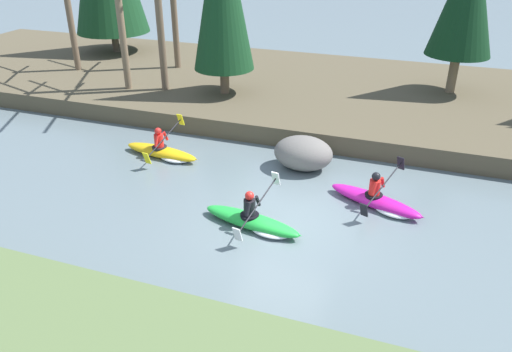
{
  "coord_description": "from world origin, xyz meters",
  "views": [
    {
      "loc": [
        3.0,
        -10.49,
        7.0
      ],
      "look_at": [
        -1.14,
        1.18,
        0.55
      ],
      "focal_mm": 35.0,
      "sensor_mm": 36.0,
      "label": 1
    }
  ],
  "objects_px": {
    "kayaker_lead": "(379,201)",
    "kayaker_middle": "(255,221)",
    "boulder_midstream": "(303,153)",
    "kayaker_trailing": "(164,152)"
  },
  "relations": [
    {
      "from": "kayaker_middle",
      "to": "boulder_midstream",
      "type": "xyz_separation_m",
      "value": [
        0.26,
        3.69,
        0.32
      ]
    },
    {
      "from": "kayaker_middle",
      "to": "boulder_midstream",
      "type": "bearing_deg",
      "value": 96.43
    },
    {
      "from": "kayaker_lead",
      "to": "kayaker_middle",
      "type": "relative_size",
      "value": 0.98
    },
    {
      "from": "kayaker_trailing",
      "to": "boulder_midstream",
      "type": "distance_m",
      "value": 4.54
    },
    {
      "from": "boulder_midstream",
      "to": "kayaker_middle",
      "type": "bearing_deg",
      "value": -94.02
    },
    {
      "from": "kayaker_middle",
      "to": "boulder_midstream",
      "type": "relative_size",
      "value": 1.53
    },
    {
      "from": "kayaker_middle",
      "to": "kayaker_lead",
      "type": "bearing_deg",
      "value": 46.79
    },
    {
      "from": "kayaker_lead",
      "to": "kayaker_middle",
      "type": "distance_m",
      "value": 3.48
    },
    {
      "from": "kayaker_lead",
      "to": "kayaker_middle",
      "type": "bearing_deg",
      "value": -122.89
    },
    {
      "from": "kayaker_lead",
      "to": "boulder_midstream",
      "type": "distance_m",
      "value": 3.03
    }
  ]
}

